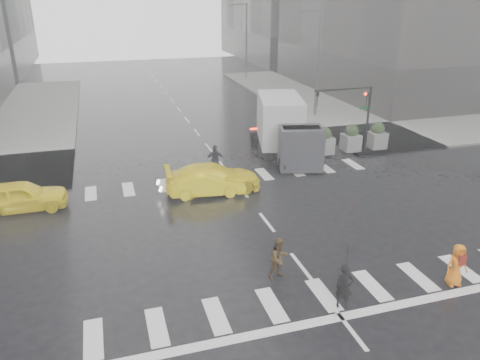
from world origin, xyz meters
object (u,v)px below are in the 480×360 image
object	(u,v)px
pedestrian_brown	(279,258)
pedestrian_orange	(457,265)
taxi_mid	(207,183)
taxi_front	(21,196)
box_truck	(285,127)
traffic_signal_pole	(356,106)

from	to	relation	value
pedestrian_brown	pedestrian_orange	bearing A→B (deg)	-37.70
pedestrian_orange	taxi_mid	size ratio (longest dim) A/B	0.41
pedestrian_orange	taxi_front	size ratio (longest dim) A/B	0.38
pedestrian_brown	pedestrian_orange	xyz separation A→B (m)	(6.09, -2.33, 0.00)
taxi_mid	box_truck	xyz separation A→B (m)	(6.34, 4.74, 1.36)
taxi_front	taxi_mid	world-z (taller)	taxi_front
pedestrian_brown	box_truck	bearing A→B (deg)	50.58
traffic_signal_pole	taxi_front	distance (m)	20.67
taxi_front	box_truck	size ratio (longest dim) A/B	0.62
pedestrian_brown	taxi_front	size ratio (longest dim) A/B	0.38
pedestrian_brown	taxi_mid	world-z (taller)	pedestrian_brown
taxi_front	box_truck	distance (m)	16.17
pedestrian_brown	taxi_front	xyz separation A→B (m)	(-10.13, 9.31, -0.09)
pedestrian_brown	traffic_signal_pole	bearing A→B (deg)	34.11
pedestrian_brown	pedestrian_orange	distance (m)	6.52
pedestrian_brown	taxi_mid	size ratio (longest dim) A/B	0.42
taxi_front	pedestrian_orange	bearing A→B (deg)	-125.56
pedestrian_orange	taxi_front	xyz separation A→B (m)	(-16.22, 11.64, -0.09)
pedestrian_orange	taxi_mid	xyz separation A→B (m)	(-6.92, 10.82, -0.18)
pedestrian_brown	taxi_front	distance (m)	13.76
traffic_signal_pole	box_truck	size ratio (longest dim) A/B	0.63
traffic_signal_pole	pedestrian_orange	xyz separation A→B (m)	(-4.06, -14.81, -2.38)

